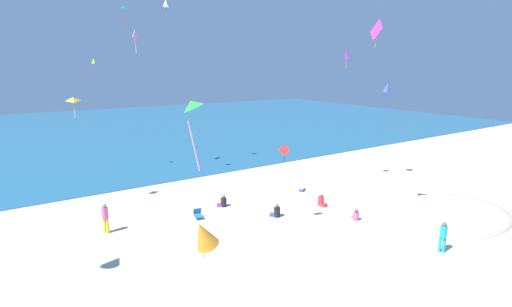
% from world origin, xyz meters
% --- Properties ---
extents(ground_plane, '(120.00, 120.00, 0.00)m').
position_xyz_m(ground_plane, '(0.00, 10.00, 0.00)').
color(ground_plane, beige).
extents(ocean_water, '(120.00, 60.00, 0.05)m').
position_xyz_m(ocean_water, '(0.00, 48.59, 0.03)').
color(ocean_water, '#236084').
rests_on(ocean_water, ground_plane).
extents(dune_mound, '(8.92, 6.24, 1.28)m').
position_xyz_m(dune_mound, '(11.54, 2.63, 0.00)').
color(dune_mound, beige).
rests_on(dune_mound, ground_plane).
extents(beach_chair_near_camera, '(0.60, 0.73, 0.61)m').
position_xyz_m(beach_chair_near_camera, '(-1.81, 10.70, 0.29)').
color(beach_chair_near_camera, '#2370B2').
rests_on(beach_chair_near_camera, ground_plane).
extents(cooler_box, '(0.62, 0.54, 0.25)m').
position_xyz_m(cooler_box, '(6.82, 11.19, 0.13)').
color(cooler_box, '#2D56B7').
rests_on(cooler_box, ground_plane).
extents(person_0, '(0.45, 0.45, 1.61)m').
position_xyz_m(person_0, '(6.62, 0.22, 0.93)').
color(person_0, '#19ADB2').
rests_on(person_0, ground_plane).
extents(person_1, '(0.47, 0.62, 0.70)m').
position_xyz_m(person_1, '(6.08, 5.29, 0.26)').
color(person_1, '#D8599E').
rests_on(person_1, ground_plane).
extents(person_2, '(0.71, 0.64, 0.80)m').
position_xyz_m(person_2, '(0.39, 11.61, 0.30)').
color(person_2, black).
rests_on(person_2, ground_plane).
extents(person_3, '(0.67, 0.71, 0.81)m').
position_xyz_m(person_3, '(2.35, 8.30, 0.30)').
color(person_3, black).
rests_on(person_3, ground_plane).
extents(person_4, '(0.43, 0.69, 0.83)m').
position_xyz_m(person_4, '(5.98, 8.20, 0.31)').
color(person_4, red).
rests_on(person_4, ground_plane).
extents(person_5, '(0.48, 0.48, 1.70)m').
position_xyz_m(person_5, '(-6.92, 11.61, 0.98)').
color(person_5, yellow).
rests_on(person_5, ground_plane).
extents(kite_lime, '(0.52, 0.58, 1.05)m').
position_xyz_m(kite_lime, '(-4.64, 23.87, 9.54)').
color(kite_lime, '#99DB33').
extents(kite_magenta, '(0.43, 1.08, 1.42)m').
position_xyz_m(kite_magenta, '(6.11, 4.76, 10.88)').
color(kite_magenta, '#DB3DA8').
extents(kite_pink, '(0.69, 0.95, 1.85)m').
position_xyz_m(kite_pink, '(-1.52, 22.71, 11.36)').
color(kite_pink, pink).
extents(kite_yellow, '(0.66, 0.52, 1.35)m').
position_xyz_m(kite_yellow, '(-7.33, 16.20, 7.09)').
color(kite_yellow, yellow).
extents(kite_white, '(0.72, 0.72, 1.35)m').
position_xyz_m(kite_white, '(1.02, 22.21, 14.14)').
color(kite_white, white).
extents(kite_purple, '(0.80, 0.65, 1.41)m').
position_xyz_m(kite_purple, '(10.07, 10.54, 9.94)').
color(kite_purple, purple).
extents(kite_red, '(0.54, 0.42, 0.98)m').
position_xyz_m(kite_red, '(1.77, 6.87, 4.53)').
color(kite_red, red).
extents(kite_blue, '(0.86, 0.88, 1.59)m').
position_xyz_m(kite_blue, '(13.88, 9.79, 7.51)').
color(kite_blue, blue).
extents(kite_orange, '(0.92, 0.73, 1.23)m').
position_xyz_m(kite_orange, '(-6.51, -0.51, 4.67)').
color(kite_orange, orange).
extents(kite_green, '(0.57, 0.60, 1.54)m').
position_xyz_m(kite_green, '(-7.22, -1.70, 8.17)').
color(kite_green, green).
extents(kite_teal, '(0.59, 0.53, 1.39)m').
position_xyz_m(kite_teal, '(-2.98, 19.80, 13.14)').
color(kite_teal, '#1EADAD').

